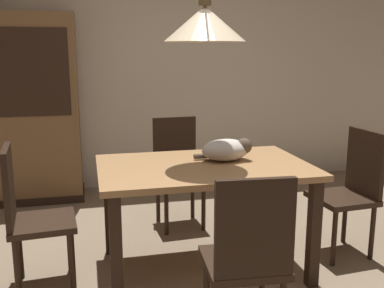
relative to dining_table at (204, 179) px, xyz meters
name	(u,v)px	position (x,y,z in m)	size (l,w,h in m)	color
back_wall	(149,55)	(-0.06, 2.16, 0.80)	(6.40, 0.10, 2.90)	beige
dining_table	(204,179)	(0.00, 0.00, 0.00)	(1.40, 0.90, 0.75)	#A87A4C
chair_far_back	(178,166)	(0.00, 0.88, -0.14)	(0.42, 0.42, 0.93)	black
chair_left_side	(29,212)	(-1.13, -0.01, -0.14)	(0.43, 0.43, 0.93)	black
chair_near_front	(248,255)	(-0.01, -0.88, -0.14)	(0.43, 0.43, 0.93)	black
chair_right_side	(352,187)	(1.13, 0.01, -0.14)	(0.43, 0.43, 0.93)	black
cat_sleeping	(227,150)	(0.18, 0.07, 0.18)	(0.39, 0.25, 0.16)	beige
pendant_lamp	(205,23)	(0.00, 0.00, 1.01)	(0.52, 0.52, 1.30)	beige
hutch_bookcase	(21,113)	(-1.38, 1.82, 0.24)	(1.12, 0.45, 1.85)	brown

